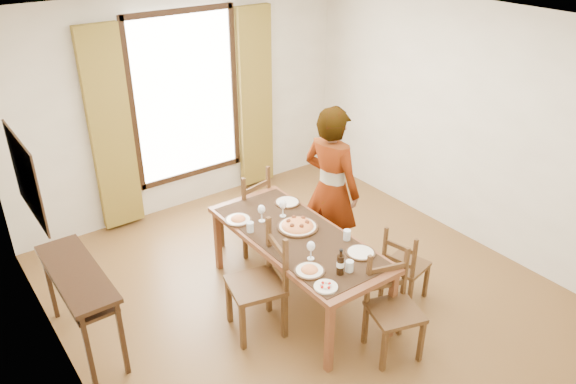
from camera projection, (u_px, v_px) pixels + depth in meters
ground at (306, 294)px, 5.76m from camera, size 5.00×5.00×0.00m
room_shell at (300, 152)px, 5.13m from camera, size 4.60×5.10×2.74m
console_table at (78, 282)px, 4.81m from camera, size 0.38×1.20×0.80m
dining_table at (298, 241)px, 5.38m from camera, size 0.85×1.99×0.76m
chair_west at (260, 285)px, 5.09m from camera, size 0.56×0.56×1.06m
chair_north at (247, 211)px, 6.34m from camera, size 0.54×0.54×1.01m
chair_south at (393, 310)px, 4.86m from camera, size 0.52×0.52×0.95m
chair_east at (404, 267)px, 5.51m from camera, size 0.45×0.45×0.84m
man at (331, 190)px, 5.84m from camera, size 0.88×0.76×1.83m
plate_sw at (310, 269)px, 4.81m from camera, size 0.27×0.27×0.05m
plate_se at (361, 251)px, 5.06m from camera, size 0.27×0.27×0.05m
plate_nw at (238, 218)px, 5.57m from camera, size 0.27×0.27×0.05m
plate_ne at (287, 201)px, 5.90m from camera, size 0.27×0.27×0.05m
pasta_platter at (298, 224)px, 5.44m from camera, size 0.40×0.40×0.10m
caprese_plate at (326, 286)px, 4.62m from camera, size 0.20×0.20×0.04m
wine_glass_a at (311, 250)px, 4.95m from camera, size 0.08×0.08×0.18m
wine_glass_b at (283, 208)px, 5.62m from camera, size 0.08×0.08×0.18m
wine_glass_c at (262, 213)px, 5.54m from camera, size 0.08×0.08×0.18m
tumbler_a at (347, 235)px, 5.26m from camera, size 0.07×0.07×0.10m
tumbler_b at (250, 227)px, 5.39m from camera, size 0.07×0.07×0.10m
tumbler_c at (350, 266)px, 4.81m from camera, size 0.07×0.07×0.10m
wine_bottle at (341, 262)px, 4.74m from camera, size 0.07×0.07×0.25m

